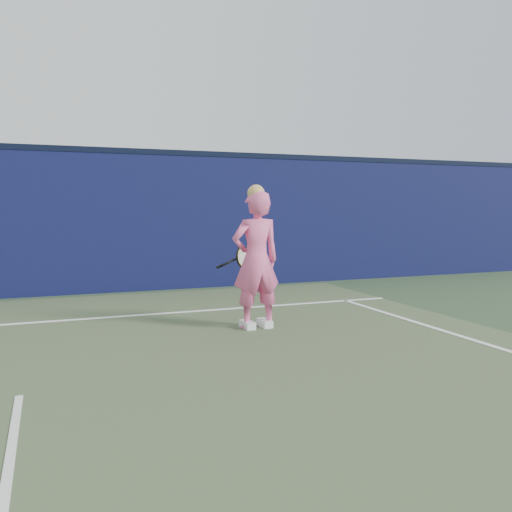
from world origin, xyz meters
name	(u,v)px	position (x,y,z in m)	size (l,w,h in m)	color
ground	(12,448)	(0.00, 0.00, 0.00)	(80.00, 80.00, 0.00)	#2A4128
backstop_wall	(31,224)	(0.00, 6.50, 1.25)	(24.00, 0.40, 2.50)	#0D103D
wall_cap	(29,148)	(0.00, 6.50, 2.55)	(24.00, 0.42, 0.10)	black
player	(256,260)	(2.71, 2.68, 0.88)	(0.66, 0.45, 1.82)	pink
racket	(241,257)	(2.68, 3.17, 0.87)	(0.55, 0.27, 0.31)	black
court_lines	(8,469)	(0.00, -0.33, 0.01)	(11.00, 12.04, 0.01)	white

